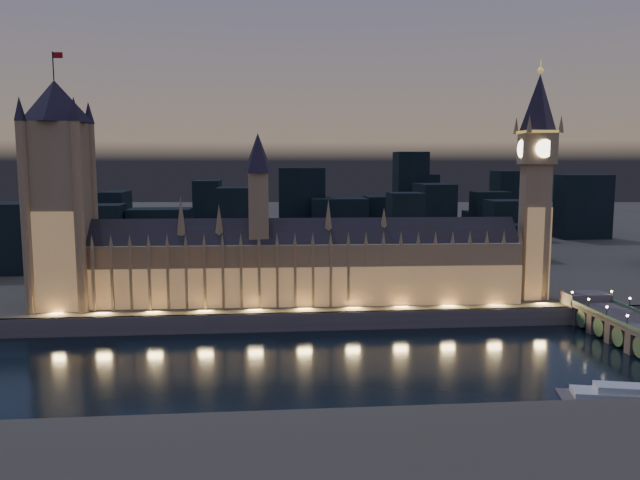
{
  "coord_description": "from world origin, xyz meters",
  "views": [
    {
      "loc": [
        -19.78,
        -222.96,
        73.35
      ],
      "look_at": [
        5.0,
        55.0,
        38.0
      ],
      "focal_mm": 35.0,
      "sensor_mm": 36.0,
      "label": 1
    }
  ],
  "objects": [
    {
      "name": "ground_plane",
      "position": [
        0.0,
        0.0,
        0.0
      ],
      "size": [
        2000.0,
        2000.0,
        0.0
      ],
      "primitive_type": "plane",
      "color": "black",
      "rests_on": "ground"
    },
    {
      "name": "north_bank",
      "position": [
        0.0,
        520.0,
        4.0
      ],
      "size": [
        2000.0,
        960.0,
        8.0
      ],
      "primitive_type": "cube",
      "color": "#433A2C",
      "rests_on": "ground"
    },
    {
      "name": "embankment_wall",
      "position": [
        0.0,
        41.0,
        4.0
      ],
      "size": [
        2000.0,
        2.5,
        8.0
      ],
      "primitive_type": "cube",
      "color": "#50464D",
      "rests_on": "ground"
    },
    {
      "name": "palace_of_westminster",
      "position": [
        -3.4,
        61.75,
        26.37
      ],
      "size": [
        202.0,
        25.37,
        78.0
      ],
      "color": "olive",
      "rests_on": "north_bank"
    },
    {
      "name": "victoria_tower",
      "position": [
        -110.0,
        61.92,
        63.47
      ],
      "size": [
        31.68,
        31.68,
        112.17
      ],
      "color": "olive",
      "rests_on": "north_bank"
    },
    {
      "name": "elizabeth_tower",
      "position": [
        108.0,
        61.92,
        70.49
      ],
      "size": [
        18.0,
        18.0,
        111.98
      ],
      "color": "olive",
      "rests_on": "north_bank"
    },
    {
      "name": "river_boat",
      "position": [
        94.01,
        -47.31,
        1.56
      ],
      "size": [
        46.61,
        21.13,
        4.5
      ],
      "color": "#50464D",
      "rests_on": "ground"
    },
    {
      "name": "city_backdrop",
      "position": [
        32.49,
        247.41,
        30.97
      ],
      "size": [
        481.58,
        215.63,
        83.77
      ],
      "color": "black",
      "rests_on": "north_bank"
    }
  ]
}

